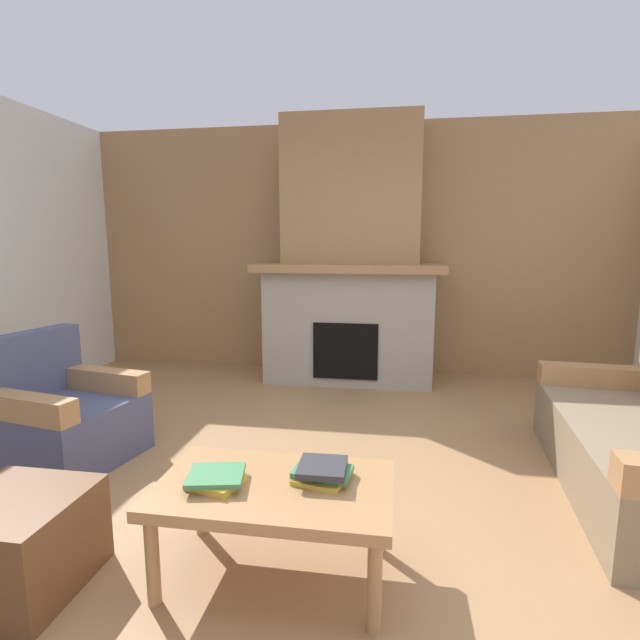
% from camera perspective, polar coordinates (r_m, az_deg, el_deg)
% --- Properties ---
extents(ground, '(9.00, 9.00, 0.00)m').
position_cam_1_polar(ground, '(2.81, -2.30, -21.66)').
color(ground, '#9E754C').
extents(wall_back_wood_panel, '(6.00, 0.12, 2.70)m').
position_cam_1_polar(wall_back_wood_panel, '(5.38, 4.01, 8.22)').
color(wall_back_wood_panel, '#997047').
rests_on(wall_back_wood_panel, ground).
extents(fireplace, '(1.90, 0.82, 2.70)m').
position_cam_1_polar(fireplace, '(5.02, 3.59, 6.02)').
color(fireplace, gray).
rests_on(fireplace, ground).
extents(armchair, '(0.89, 0.89, 0.85)m').
position_cam_1_polar(armchair, '(3.67, -28.40, -10.15)').
color(armchair, '#474C6B').
rests_on(armchair, ground).
extents(coffee_table, '(1.00, 0.60, 0.43)m').
position_cam_1_polar(coffee_table, '(2.18, -5.45, -20.05)').
color(coffee_table, '#A87A4C').
rests_on(coffee_table, ground).
extents(ottoman, '(0.52, 0.52, 0.40)m').
position_cam_1_polar(ottoman, '(2.54, -32.28, -21.54)').
color(ottoman, brown).
rests_on(ottoman, ground).
extents(book_stack_near_edge, '(0.27, 0.25, 0.05)m').
position_cam_1_polar(book_stack_near_edge, '(2.16, -12.30, -18.00)').
color(book_stack_near_edge, gold).
rests_on(book_stack_near_edge, coffee_table).
extents(book_stack_center, '(0.26, 0.26, 0.07)m').
position_cam_1_polar(book_stack_center, '(2.16, 0.29, -17.59)').
color(book_stack_center, gold).
rests_on(book_stack_center, coffee_table).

